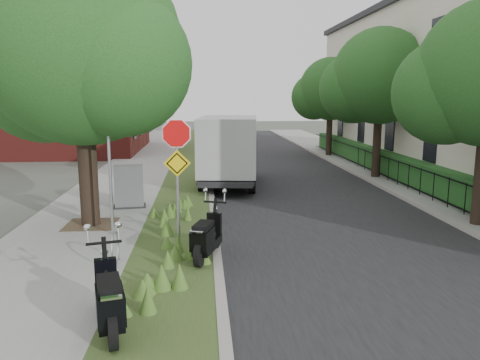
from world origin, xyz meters
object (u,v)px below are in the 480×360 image
object	(u,v)px
scooter_far	(110,306)
box_truck	(229,148)
sign_assembly	(177,157)
scooter_near	(206,241)
utility_cabinet	(129,187)

from	to	relation	value
scooter_far	box_truck	world-z (taller)	box_truck
sign_assembly	box_truck	bearing A→B (deg)	78.48
scooter_near	utility_cabinet	xyz separation A→B (m)	(-2.47, 5.29, 0.23)
sign_assembly	utility_cabinet	xyz separation A→B (m)	(-1.83, 4.34, -1.55)
sign_assembly	utility_cabinet	size ratio (longest dim) A/B	2.34
sign_assembly	scooter_far	size ratio (longest dim) A/B	1.67
scooter_near	scooter_far	size ratio (longest dim) A/B	0.94
box_truck	utility_cabinet	bearing A→B (deg)	-131.52
utility_cabinet	sign_assembly	bearing A→B (deg)	-67.14
scooter_near	scooter_far	distance (m)	3.53
sign_assembly	scooter_far	world-z (taller)	sign_assembly
sign_assembly	scooter_near	bearing A→B (deg)	-56.11
scooter_near	box_truck	bearing A→B (deg)	83.49
sign_assembly	box_truck	size ratio (longest dim) A/B	0.57
sign_assembly	scooter_near	world-z (taller)	sign_assembly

